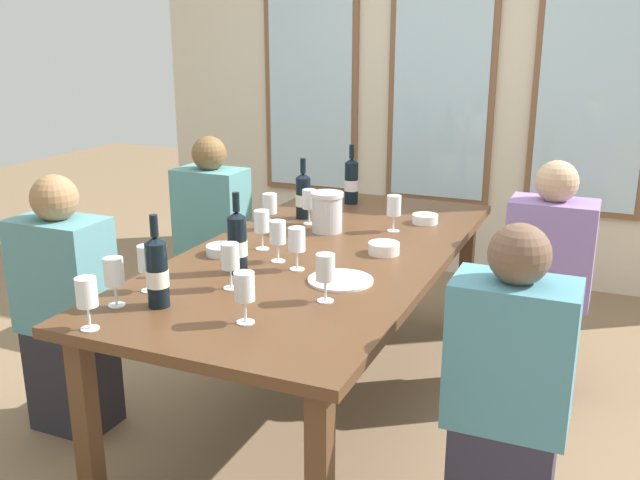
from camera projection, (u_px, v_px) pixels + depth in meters
name	position (u px, v px, depth m)	size (l,w,h in m)	color
ground_plane	(320.00, 403.00, 3.27)	(12.00, 12.00, 0.00)	#82674A
back_wall_with_windows	(443.00, 63.00, 4.69)	(4.26, 0.10, 2.90)	beige
dining_table	(320.00, 265.00, 3.07)	(1.06, 2.24, 0.74)	#553620
white_plate_0	(340.00, 280.00, 2.68)	(0.25, 0.25, 0.01)	white
metal_pitcher	(327.00, 212.00, 3.32)	(0.16, 0.16, 0.19)	silver
wine_bottle_0	(157.00, 271.00, 2.41)	(0.08, 0.08, 0.33)	black
wine_bottle_1	(237.00, 242.00, 2.75)	(0.08, 0.08, 0.32)	black
wine_bottle_2	(303.00, 196.00, 3.56)	(0.08, 0.08, 0.31)	black
wine_bottle_3	(351.00, 181.00, 3.86)	(0.08, 0.08, 0.33)	black
tasting_bowl_0	(384.00, 248.00, 3.01)	(0.13, 0.13, 0.05)	white
tasting_bowl_1	(425.00, 219.00, 3.49)	(0.13, 0.13, 0.04)	white
tasting_bowl_2	(223.00, 250.00, 3.00)	(0.15, 0.15, 0.04)	white
wine_glass_0	(244.00, 288.00, 2.27)	(0.07, 0.07, 0.17)	white
wine_glass_1	(262.00, 222.00, 3.04)	(0.07, 0.07, 0.17)	white
wine_glass_2	(114.00, 274.00, 2.41)	(0.07, 0.07, 0.17)	white
wine_glass_3	(394.00, 207.00, 3.32)	(0.07, 0.07, 0.17)	white
wine_glass_4	(278.00, 233.00, 2.88)	(0.07, 0.07, 0.17)	white
wine_glass_5	(147.00, 260.00, 2.55)	(0.07, 0.07, 0.17)	white
wine_glass_6	(309.00, 201.00, 3.44)	(0.07, 0.07, 0.17)	white
wine_glass_7	(297.00, 242.00, 2.78)	(0.07, 0.07, 0.17)	white
wine_glass_8	(230.00, 257.00, 2.57)	(0.07, 0.07, 0.17)	white
wine_glass_9	(87.00, 295.00, 2.22)	(0.07, 0.07, 0.17)	white
wine_glass_10	(270.00, 205.00, 3.35)	(0.07, 0.07, 0.17)	white
wine_glass_11	(325.00, 269.00, 2.45)	(0.07, 0.07, 0.17)	white
seated_person_0	(67.00, 312.00, 2.95)	(0.38, 0.24, 1.11)	#27262C
seated_person_1	(507.00, 401.00, 2.24)	(0.38, 0.24, 1.11)	#312E3F
seated_person_2	(213.00, 240.00, 3.97)	(0.38, 0.24, 1.11)	#222433
seated_person_3	(547.00, 286.00, 3.25)	(0.38, 0.24, 1.11)	#35263D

